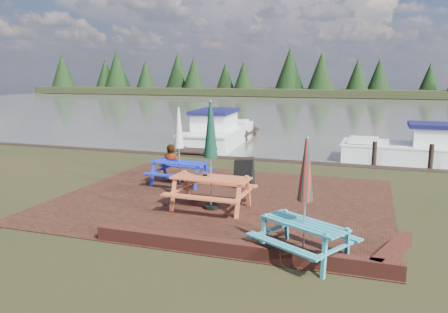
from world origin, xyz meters
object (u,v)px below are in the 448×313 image
picnic_table_teal (304,217)px  boat_near (431,151)px  chalkboard (244,173)px  picnic_table_blue (179,158)px  picnic_table_red (211,172)px  boat_jetty (218,133)px  person (170,145)px  jetty (223,139)px

picnic_table_teal → boat_near: bearing=102.9°
chalkboard → picnic_table_blue: bearing=159.5°
picnic_table_teal → picnic_table_red: picnic_table_red is taller
picnic_table_blue → boat_jetty: picnic_table_blue is taller
person → picnic_table_teal: bearing=122.9°
picnic_table_blue → chalkboard: (2.04, 0.28, -0.38)m
picnic_table_blue → jetty: size_ratio=0.27×
jetty → picnic_table_blue: bearing=-79.6°
boat_near → person: 10.67m
picnic_table_blue → person: bearing=125.2°
picnic_table_red → jetty: 11.73m
picnic_table_blue → picnic_table_teal: bearing=-40.5°
chalkboard → jetty: bearing=84.5°
boat_jetty → boat_near: boat_jetty is taller
picnic_table_red → boat_jetty: 12.00m
chalkboard → boat_near: (6.03, 6.89, -0.12)m
boat_near → person: person is taller
person → boat_jetty: bearing=-93.9°
person → picnic_table_blue: bearing=112.7°
jetty → person: bearing=-87.4°
jetty → boat_near: (9.73, -1.92, 0.24)m
picnic_table_teal → picnic_table_blue: bearing=165.9°
picnic_table_teal → picnic_table_red: bearing=169.5°
chalkboard → jetty: chalkboard is taller
picnic_table_red → picnic_table_teal: bearing=-39.1°
boat_near → chalkboard: bearing=140.3°
picnic_table_blue → boat_jetty: size_ratio=0.33×
picnic_table_red → picnic_table_blue: 2.77m
picnic_table_red → boat_near: (6.24, 9.25, -0.62)m
boat_jetty → boat_near: 10.27m
picnic_table_red → picnic_table_blue: (-1.82, 2.08, -0.13)m
picnic_table_teal → boat_near: picnic_table_teal is taller
picnic_table_teal → picnic_table_blue: size_ratio=0.95×
picnic_table_teal → boat_jetty: size_ratio=0.32×
boat_jetty → picnic_table_teal: bearing=-69.2°
picnic_table_teal → person: size_ratio=1.29×
picnic_table_teal → boat_jetty: picnic_table_teal is taller
boat_jetty → picnic_table_red: bearing=-76.2°
picnic_table_teal → jetty: bearing=144.6°
chalkboard → boat_jetty: bearing=85.7°
picnic_table_teal → boat_jetty: bearing=145.3°
picnic_table_blue → picnic_table_red: bearing=-45.2°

